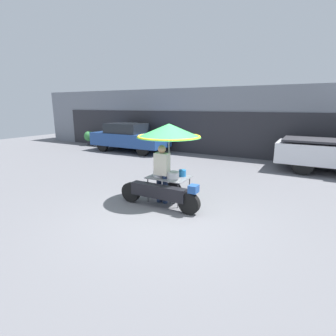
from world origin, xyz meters
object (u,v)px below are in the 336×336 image
parked_car (129,137)px  vendor_motorcycle_cart (168,144)px  potted_plant (89,137)px  vendor_person (162,171)px

parked_car → vendor_motorcycle_cart: bearing=-45.5°
parked_car → potted_plant: parked_car is taller
vendor_motorcycle_cart → potted_plant: bearing=145.7°
vendor_motorcycle_cart → parked_car: 8.25m
vendor_motorcycle_cart → potted_plant: size_ratio=2.43×
vendor_person → potted_plant: vendor_person is taller
parked_car → potted_plant: bearing=171.2°
vendor_motorcycle_cart → vendor_person: vendor_motorcycle_cart is taller
vendor_person → parked_car: size_ratio=0.35×
vendor_motorcycle_cart → parked_car: size_ratio=0.51×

